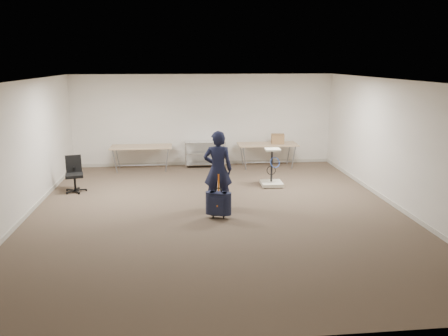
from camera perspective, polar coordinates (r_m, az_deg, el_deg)
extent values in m
plane|color=#413328|center=(9.51, -0.94, -5.76)|extent=(9.00, 9.00, 0.00)
plane|color=silver|center=(13.57, -2.63, 6.25)|extent=(8.00, 0.00, 8.00)
plane|color=silver|center=(4.84, 3.70, -7.92)|extent=(8.00, 0.00, 8.00)
plane|color=silver|center=(9.66, -25.35, 1.81)|extent=(0.00, 9.00, 9.00)
plane|color=silver|center=(10.28, 21.86, 2.81)|extent=(0.00, 9.00, 9.00)
plane|color=white|center=(8.97, -1.01, 11.34)|extent=(8.00, 8.00, 0.00)
cube|color=beige|center=(13.80, -2.57, 0.68)|extent=(8.00, 0.02, 0.10)
cube|color=beige|center=(10.00, -24.50, -5.77)|extent=(0.02, 9.00, 0.10)
cube|color=beige|center=(10.59, 21.16, -4.37)|extent=(0.02, 9.00, 0.10)
cube|color=tan|center=(13.16, -10.75, 2.75)|extent=(1.80, 0.75, 0.03)
cylinder|color=gray|center=(13.28, -10.64, 0.37)|extent=(1.50, 0.02, 0.02)
cylinder|color=gray|center=(13.03, -14.07, 0.82)|extent=(0.13, 0.04, 0.69)
cylinder|color=gray|center=(12.90, -7.47, 0.99)|extent=(0.13, 0.04, 0.69)
cylinder|color=gray|center=(13.61, -13.73, 1.39)|extent=(0.13, 0.04, 0.69)
cylinder|color=gray|center=(13.49, -7.41, 1.56)|extent=(0.13, 0.04, 0.69)
cube|color=tan|center=(13.38, 5.70, 3.10)|extent=(1.80, 0.75, 0.03)
cylinder|color=gray|center=(13.50, 5.64, 0.76)|extent=(1.50, 0.02, 0.02)
cylinder|color=gray|center=(13.04, 2.69, 1.23)|extent=(0.13, 0.04, 0.69)
cylinder|color=gray|center=(13.34, 9.08, 1.36)|extent=(0.13, 0.04, 0.69)
cylinder|color=gray|center=(13.62, 2.32, 1.78)|extent=(0.13, 0.04, 0.69)
cylinder|color=gray|center=(13.91, 8.45, 1.90)|extent=(0.13, 0.04, 0.69)
cylinder|color=silver|center=(13.20, -5.05, 1.59)|extent=(0.02, 0.02, 0.80)
cylinder|color=silver|center=(13.27, 0.14, 1.71)|extent=(0.02, 0.02, 0.80)
cylinder|color=silver|center=(13.64, -5.09, 1.99)|extent=(0.02, 0.02, 0.80)
cylinder|color=silver|center=(13.71, -0.06, 2.10)|extent=(0.02, 0.02, 0.80)
cube|color=silver|center=(13.51, -2.50, 0.60)|extent=(1.20, 0.45, 0.02)
cube|color=silver|center=(13.43, -2.51, 2.06)|extent=(1.20, 0.45, 0.02)
cube|color=silver|center=(13.37, -2.53, 3.44)|extent=(1.20, 0.45, 0.01)
imported|color=black|center=(9.59, -0.80, -0.19)|extent=(0.68, 0.49, 1.73)
cube|color=black|center=(9.04, -0.73, -4.62)|extent=(0.39, 0.30, 0.47)
cube|color=black|center=(9.14, -0.70, -6.08)|extent=(0.34, 0.23, 0.03)
cylinder|color=black|center=(9.16, -1.39, -6.33)|extent=(0.04, 0.07, 0.06)
cylinder|color=black|center=(9.12, -0.05, -6.43)|extent=(0.04, 0.07, 0.06)
torus|color=black|center=(8.96, -0.73, -3.02)|extent=(0.15, 0.07, 0.15)
cube|color=orange|center=(8.93, -0.71, -1.93)|extent=(0.03, 0.01, 0.36)
cylinder|color=black|center=(11.53, -18.81, -2.77)|extent=(0.54, 0.54, 0.08)
cylinder|color=black|center=(11.48, -18.89, -1.88)|extent=(0.05, 0.05, 0.36)
cube|color=black|center=(11.43, -18.96, -0.91)|extent=(0.50, 0.50, 0.07)
cube|color=black|center=(11.57, -19.06, 0.54)|extent=(0.38, 0.14, 0.44)
cube|color=beige|center=(11.49, 6.24, -2.03)|extent=(0.55, 0.55, 0.09)
cylinder|color=black|center=(11.25, 5.38, -2.58)|extent=(0.07, 0.07, 0.04)
cylinder|color=black|center=(11.42, 6.25, 0.35)|extent=(0.05, 0.05, 0.87)
cube|color=beige|center=(11.27, 6.36, 2.43)|extent=(0.38, 0.33, 0.04)
torus|color=blue|center=(11.27, 6.68, 0.72)|extent=(0.28, 0.11, 0.27)
cube|color=#8E6142|center=(13.44, 7.03, 3.81)|extent=(0.42, 0.33, 0.29)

